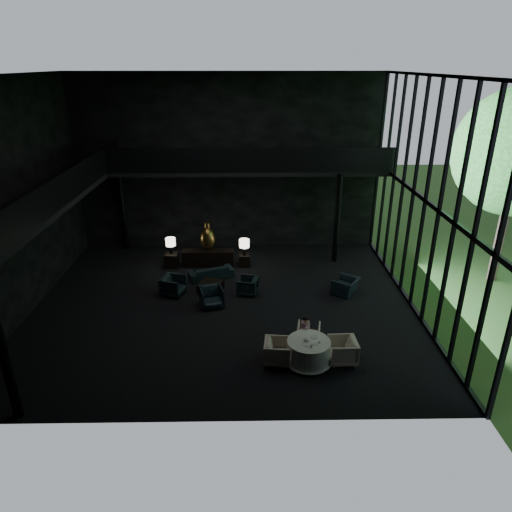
{
  "coord_description": "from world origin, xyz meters",
  "views": [
    {
      "loc": [
        0.92,
        -14.93,
        8.35
      ],
      "look_at": [
        1.18,
        0.5,
        1.76
      ],
      "focal_mm": 32.0,
      "sensor_mm": 36.0,
      "label": 1
    }
  ],
  "objects_px": {
    "side_table_right": "(244,260)",
    "dining_chair_west": "(278,350)",
    "lounge_armchair_west": "(173,284)",
    "coffee_table": "(211,287)",
    "console": "(208,258)",
    "dining_table": "(308,353)",
    "dining_chair_north": "(309,334)",
    "sofa": "(211,271)",
    "table_lamp_left": "(171,243)",
    "table_lamp_right": "(244,244)",
    "bronze_urn": "(208,238)",
    "window_armchair": "(345,285)",
    "lounge_armchair_south": "(212,295)",
    "child": "(305,325)",
    "side_table_left": "(172,260)",
    "dining_chair_east": "(343,349)",
    "lounge_armchair_east": "(248,285)"
  },
  "relations": [
    {
      "from": "coffee_table",
      "to": "dining_chair_west",
      "type": "xyz_separation_m",
      "value": [
        2.36,
        -4.64,
        0.23
      ]
    },
    {
      "from": "console",
      "to": "dining_chair_north",
      "type": "xyz_separation_m",
      "value": [
        3.69,
        -6.13,
        -0.01
      ]
    },
    {
      "from": "lounge_armchair_east",
      "to": "dining_chair_north",
      "type": "height_order",
      "value": "lounge_armchair_east"
    },
    {
      "from": "console",
      "to": "dining_table",
      "type": "relative_size",
      "value": 1.55
    },
    {
      "from": "side_table_right",
      "to": "lounge_armchair_west",
      "type": "distance_m",
      "value": 3.83
    },
    {
      "from": "window_armchair",
      "to": "child",
      "type": "height_order",
      "value": "child"
    },
    {
      "from": "table_lamp_left",
      "to": "dining_chair_north",
      "type": "bearing_deg",
      "value": -49.01
    },
    {
      "from": "dining_chair_west",
      "to": "coffee_table",
      "type": "bearing_deg",
      "value": 32.96
    },
    {
      "from": "dining_table",
      "to": "table_lamp_right",
      "type": "bearing_deg",
      "value": 105.52
    },
    {
      "from": "lounge_armchair_west",
      "to": "coffee_table",
      "type": "relative_size",
      "value": 1.04
    },
    {
      "from": "lounge_armchair_west",
      "to": "bronze_urn",
      "type": "bearing_deg",
      "value": -3.91
    },
    {
      "from": "table_lamp_right",
      "to": "child",
      "type": "bearing_deg",
      "value": -72.27
    },
    {
      "from": "lounge_armchair_south",
      "to": "dining_chair_north",
      "type": "distance_m",
      "value": 4.1
    },
    {
      "from": "sofa",
      "to": "console",
      "type": "bearing_deg",
      "value": -102.02
    },
    {
      "from": "lounge_armchair_west",
      "to": "coffee_table",
      "type": "bearing_deg",
      "value": -62.95
    },
    {
      "from": "console",
      "to": "side_table_left",
      "type": "bearing_deg",
      "value": -176.97
    },
    {
      "from": "console",
      "to": "sofa",
      "type": "relative_size",
      "value": 1.4
    },
    {
      "from": "side_table_right",
      "to": "dining_table",
      "type": "height_order",
      "value": "dining_table"
    },
    {
      "from": "table_lamp_left",
      "to": "table_lamp_right",
      "type": "distance_m",
      "value": 3.2
    },
    {
      "from": "side_table_left",
      "to": "dining_table",
      "type": "height_order",
      "value": "dining_table"
    },
    {
      "from": "table_lamp_right",
      "to": "dining_table",
      "type": "distance_m",
      "value": 7.35
    },
    {
      "from": "bronze_urn",
      "to": "sofa",
      "type": "bearing_deg",
      "value": -81.46
    },
    {
      "from": "dining_chair_north",
      "to": "child",
      "type": "xyz_separation_m",
      "value": [
        -0.13,
        -0.11,
        0.4
      ]
    },
    {
      "from": "lounge_armchair_south",
      "to": "side_table_right",
      "type": "bearing_deg",
      "value": 55.7
    },
    {
      "from": "table_lamp_left",
      "to": "lounge_armchair_east",
      "type": "distance_m",
      "value": 4.34
    },
    {
      "from": "lounge_armchair_south",
      "to": "dining_chair_east",
      "type": "height_order",
      "value": "dining_chair_east"
    },
    {
      "from": "side_table_right",
      "to": "dining_chair_west",
      "type": "distance_m",
      "value": 7.16
    },
    {
      "from": "dining_chair_east",
      "to": "sofa",
      "type": "bearing_deg",
      "value": -145.06
    },
    {
      "from": "dining_table",
      "to": "bronze_urn",
      "type": "bearing_deg",
      "value": 115.96
    },
    {
      "from": "bronze_urn",
      "to": "dining_chair_east",
      "type": "relative_size",
      "value": 1.37
    },
    {
      "from": "console",
      "to": "bronze_urn",
      "type": "height_order",
      "value": "bronze_urn"
    },
    {
      "from": "side_table_left",
      "to": "dining_table",
      "type": "bearing_deg",
      "value": -53.9
    },
    {
      "from": "child",
      "to": "window_armchair",
      "type": "bearing_deg",
      "value": -119.54
    },
    {
      "from": "side_table_left",
      "to": "dining_chair_north",
      "type": "bearing_deg",
      "value": -48.81
    },
    {
      "from": "table_lamp_left",
      "to": "bronze_urn",
      "type": "bearing_deg",
      "value": 6.87
    },
    {
      "from": "table_lamp_left",
      "to": "sofa",
      "type": "relative_size",
      "value": 0.44
    },
    {
      "from": "table_lamp_right",
      "to": "window_armchair",
      "type": "distance_m",
      "value": 4.79
    },
    {
      "from": "lounge_armchair_south",
      "to": "lounge_armchair_west",
      "type": "bearing_deg",
      "value": 132.43
    },
    {
      "from": "sofa",
      "to": "dining_chair_west",
      "type": "relative_size",
      "value": 1.93
    },
    {
      "from": "dining_chair_north",
      "to": "side_table_right",
      "type": "bearing_deg",
      "value": -60.58
    },
    {
      "from": "table_lamp_right",
      "to": "coffee_table",
      "type": "relative_size",
      "value": 0.88
    },
    {
      "from": "side_table_left",
      "to": "dining_chair_north",
      "type": "distance_m",
      "value": 8.03
    },
    {
      "from": "console",
      "to": "lounge_armchair_south",
      "type": "bearing_deg",
      "value": -83.5
    },
    {
      "from": "table_lamp_right",
      "to": "window_armchair",
      "type": "xyz_separation_m",
      "value": [
        3.95,
        -2.63,
        -0.68
      ]
    },
    {
      "from": "dining_chair_north",
      "to": "dining_chair_east",
      "type": "distance_m",
      "value": 1.34
    },
    {
      "from": "dining_chair_north",
      "to": "coffee_table",
      "type": "bearing_deg",
      "value": -36.51
    },
    {
      "from": "bronze_urn",
      "to": "side_table_left",
      "type": "xyz_separation_m",
      "value": [
        -1.6,
        -0.24,
        -0.94
      ]
    },
    {
      "from": "lounge_armchair_south",
      "to": "child",
      "type": "distance_m",
      "value": 4.08
    },
    {
      "from": "dining_table",
      "to": "child",
      "type": "height_order",
      "value": "child"
    },
    {
      "from": "table_lamp_left",
      "to": "dining_table",
      "type": "bearing_deg",
      "value": -54.06
    }
  ]
}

